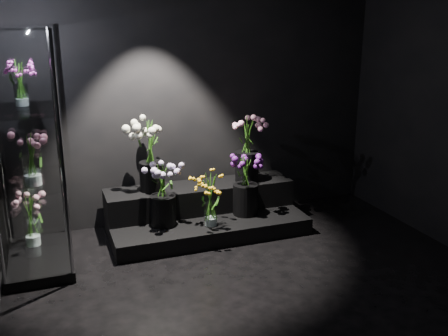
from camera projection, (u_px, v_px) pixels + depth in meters
name	position (u px, v px, depth m)	size (l,w,h in m)	color
floor	(277.00, 305.00, 3.83)	(4.00, 4.00, 0.00)	black
wall_back	(198.00, 89.00, 5.23)	(4.00, 4.00, 0.00)	black
display_riser	(204.00, 212.00, 5.20)	(1.97, 0.88, 0.44)	black
display_case	(28.00, 154.00, 4.18)	(0.56, 0.93, 2.04)	black
bouquet_orange_bells	(211.00, 199.00, 4.82)	(0.31, 0.31, 0.52)	white
bouquet_lilac	(162.00, 191.00, 4.81)	(0.42, 0.42, 0.63)	black
bouquet_purple	(246.00, 183.00, 5.09)	(0.32, 0.32, 0.64)	black
bouquet_cream_roses	(151.00, 151.00, 4.96)	(0.43, 0.43, 0.70)	black
bouquet_pink_roses	(247.00, 145.00, 5.26)	(0.36, 0.36, 0.71)	black
bouquet_case_pink	(31.00, 159.00, 4.03)	(0.34, 0.34, 0.42)	white
bouquet_case_magenta	(20.00, 83.00, 4.16)	(0.30, 0.30, 0.38)	white
bouquet_case_base_pink	(31.00, 218.00, 4.55)	(0.44, 0.44, 0.49)	white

